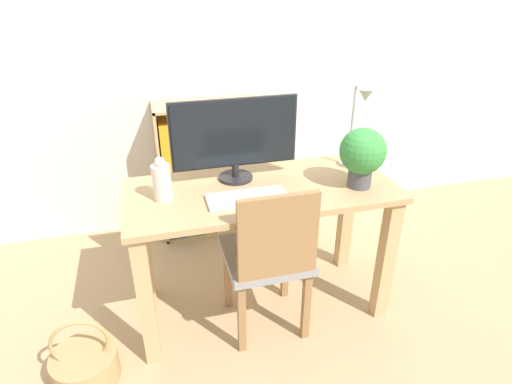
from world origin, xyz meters
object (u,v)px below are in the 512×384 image
Objects in this scene: potted_plant at (362,154)px; basket at (85,365)px; monitor at (235,136)px; desk_lamp at (358,120)px; vase at (162,181)px; chair at (269,255)px; keyboard at (247,198)px; bookshelf at (197,181)px.

basket is (-1.36, -0.17, -0.81)m from potted_plant.
monitor is 0.61m from potted_plant.
vase is at bearing -175.14° from desk_lamp.
keyboard is at bearing 126.09° from chair.
keyboard is 1.08× the size of basket.
potted_plant reaches higher than keyboard.
keyboard is 0.85× the size of desk_lamp.
chair is 0.96m from basket.
desk_lamp reaches higher than potted_plant.
desk_lamp is 0.81m from chair.
bookshelf is (0.25, 0.86, -0.43)m from vase.
vase is 1.01m from desk_lamp.
basket is at bearing -165.73° from desk_lamp.
chair is 1.08m from bookshelf.
bookshelf is 1.36m from basket.
basket is (-0.88, -0.08, -0.38)m from chair.
monitor is at bearing 157.00° from potted_plant.
basket is at bearing -167.73° from keyboard.
vase is 1.00m from bookshelf.
basket is (-0.68, -1.14, -0.30)m from bookshelf.
potted_plant is 0.85× the size of basket.
potted_plant is at bearing 3.45° from chair.
basket is (-1.42, -0.36, -0.91)m from desk_lamp.
bookshelf is at bearing 124.73° from potted_plant.
monitor is 0.41m from vase.
chair is (-0.47, -0.08, -0.43)m from potted_plant.
keyboard is 1.27× the size of potted_plant.
desk_lamp reaches higher than monitor.
desk_lamp is at bearing 71.38° from potted_plant.
monitor is 0.74× the size of chair.
potted_plant reaches higher than bookshelf.
basket is at bearing -172.98° from potted_plant.
chair is at bearing -170.09° from potted_plant.
keyboard is 0.44× the size of chair.
monitor is 0.94m from bookshelf.
desk_lamp is 1.49× the size of potted_plant.
chair is at bearing -152.76° from desk_lamp.
potted_plant is 1.59m from basket.
desk_lamp is 0.47× the size of bookshelf.
vase is 0.61m from chair.
desk_lamp is at bearing -3.89° from monitor.
bookshelf is (-0.20, 1.05, -0.08)m from chair.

